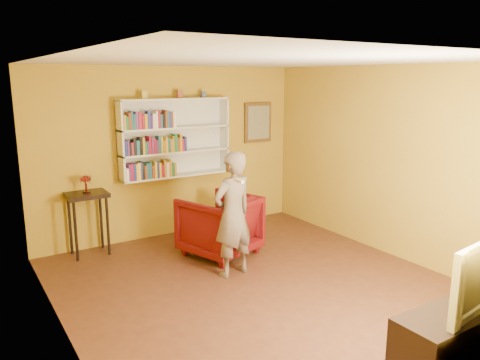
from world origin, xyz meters
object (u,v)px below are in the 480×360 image
at_px(armchair, 220,225).
at_px(tv_cabinet, 465,334).
at_px(console_table, 87,204).
at_px(television, 473,271).
at_px(ruby_lustre, 86,180).
at_px(bookshelf, 174,138).
at_px(person, 233,215).

distance_m(armchair, tv_cabinet, 3.54).
xyz_separation_m(console_table, television, (2.11, -4.50, 0.12)).
relative_size(console_table, armchair, 0.95).
distance_m(ruby_lustre, television, 4.98).
xyz_separation_m(bookshelf, tv_cabinet, (0.67, -4.66, -1.32)).
relative_size(bookshelf, console_table, 1.95).
bearing_deg(armchair, television, 80.42).
xyz_separation_m(ruby_lustre, armchair, (1.60, -1.01, -0.66)).
relative_size(armchair, television, 0.85).
xyz_separation_m(console_table, person, (1.37, -1.73, 0.05)).
distance_m(console_table, ruby_lustre, 0.34).
bearing_deg(ruby_lustre, console_table, 135.00).
distance_m(ruby_lustre, armchair, 2.00).
distance_m(ruby_lustre, person, 2.23).
height_order(bookshelf, console_table, bookshelf).
distance_m(console_table, tv_cabinet, 4.99).
height_order(armchair, person, person).
distance_m(console_table, armchair, 1.91).
bearing_deg(console_table, television, -64.86).
xyz_separation_m(person, tv_cabinet, (0.74, -2.77, -0.54)).
xyz_separation_m(armchair, tv_cabinet, (0.52, -3.49, -0.16)).
bearing_deg(tv_cabinet, television, 0.00).
bearing_deg(ruby_lustre, tv_cabinet, -64.86).
bearing_deg(bookshelf, television, -81.87).
relative_size(console_table, ruby_lustre, 3.67).
bearing_deg(person, tv_cabinet, 95.39).
height_order(console_table, armchair, console_table).
bearing_deg(armchair, console_table, -50.22).
height_order(console_table, person, person).
bearing_deg(television, person, 97.97).
distance_m(bookshelf, console_table, 1.68).
height_order(armchair, tv_cabinet, armchair).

